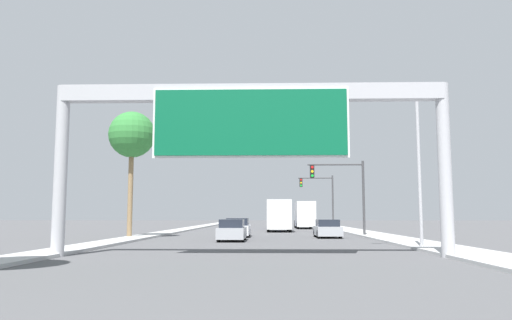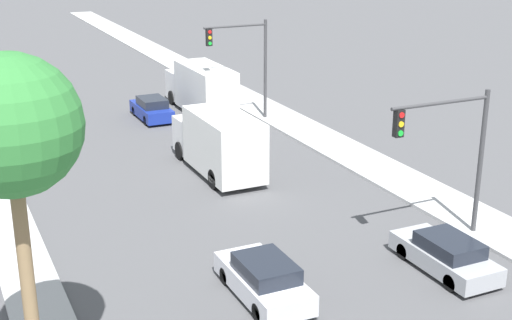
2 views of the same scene
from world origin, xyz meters
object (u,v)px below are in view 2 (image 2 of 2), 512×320
at_px(car_near_center, 446,254).
at_px(truck_box_secondary, 201,89).
at_px(traffic_light_near_intersection, 454,143).
at_px(traffic_light_mid_block, 247,55).
at_px(truck_box_primary, 219,142).
at_px(car_far_right, 152,109).
at_px(palm_tree_background, 10,129).
at_px(car_far_left, 264,279).

height_order(car_near_center, truck_box_secondary, truck_box_secondary).
relative_size(traffic_light_near_intersection, traffic_light_mid_block, 0.95).
bearing_deg(truck_box_primary, car_far_right, 90.00).
distance_m(traffic_light_near_intersection, palm_tree_background, 17.53).
relative_size(car_far_left, traffic_light_near_intersection, 0.72).
distance_m(car_far_left, traffic_light_mid_block, 23.17).
height_order(truck_box_primary, palm_tree_background, palm_tree_background).
distance_m(car_near_center, truck_box_secondary, 25.29).
height_order(car_near_center, traffic_light_mid_block, traffic_light_mid_block).
height_order(car_far_right, truck_box_primary, truck_box_primary).
height_order(traffic_light_near_intersection, palm_tree_background, palm_tree_background).
relative_size(truck_box_primary, palm_tree_background, 0.77).
xyz_separation_m(car_far_right, truck_box_secondary, (3.50, -0.05, 1.02)).
xyz_separation_m(truck_box_primary, traffic_light_near_intersection, (5.27, -11.56, 2.53)).
relative_size(car_far_right, traffic_light_mid_block, 0.66).
xyz_separation_m(traffic_light_mid_block, palm_tree_background, (-16.93, -23.68, 3.39)).
distance_m(car_near_center, traffic_light_mid_block, 22.53).
height_order(car_far_right, car_near_center, car_far_right).
relative_size(truck_box_secondary, traffic_light_mid_block, 1.28).
xyz_separation_m(truck_box_secondary, traffic_light_near_intersection, (1.77, -23.13, 2.48)).
height_order(car_far_right, traffic_light_near_intersection, traffic_light_near_intersection).
distance_m(truck_box_primary, traffic_light_near_intersection, 12.96).
distance_m(truck_box_secondary, traffic_light_near_intersection, 23.33).
bearing_deg(truck_box_primary, traffic_light_mid_block, 57.18).
relative_size(car_far_right, car_near_center, 0.96).
height_order(truck_box_secondary, palm_tree_background, palm_tree_background).
bearing_deg(car_far_left, truck_box_secondary, 73.86).
xyz_separation_m(car_far_left, truck_box_secondary, (7.00, 24.18, 1.01)).
bearing_deg(traffic_light_near_intersection, truck_box_secondary, 94.38).
height_order(truck_box_primary, traffic_light_near_intersection, traffic_light_near_intersection).
bearing_deg(car_far_left, traffic_light_near_intersection, 6.83).
distance_m(car_far_right, traffic_light_near_intersection, 24.03).
height_order(car_far_right, truck_box_secondary, truck_box_secondary).
distance_m(car_far_right, traffic_light_mid_block, 7.30).
relative_size(car_far_left, truck_box_primary, 0.60).
bearing_deg(car_far_left, car_far_right, 81.78).
relative_size(car_far_left, palm_tree_background, 0.46).
bearing_deg(car_near_center, traffic_light_mid_block, 84.99).
bearing_deg(car_far_left, truck_box_primary, 74.49).
bearing_deg(truck_box_secondary, traffic_light_mid_block, -58.19).
relative_size(car_near_center, truck_box_primary, 0.60).
bearing_deg(traffic_light_mid_block, palm_tree_background, -125.56).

